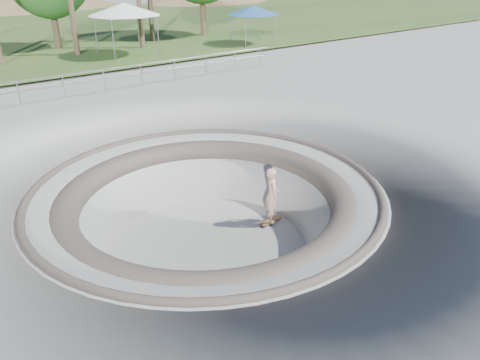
{
  "coord_description": "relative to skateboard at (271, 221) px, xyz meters",
  "views": [
    {
      "loc": [
        -6.62,
        -10.28,
        6.05
      ],
      "look_at": [
        1.28,
        0.04,
        -0.1
      ],
      "focal_mm": 35.0,
      "sensor_mm": 36.0,
      "label": 1
    }
  ],
  "objects": [
    {
      "name": "skate_bowl",
      "position": [
        -2.39,
        0.21,
        -0.0
      ],
      "size": [
        14.0,
        14.0,
        4.1
      ],
      "color": "#9F9E9A",
      "rests_on": "ground"
    },
    {
      "name": "skateboard",
      "position": [
        0.0,
        0.0,
        0.0
      ],
      "size": [
        0.91,
        0.34,
        0.09
      ],
      "color": "olive",
      "rests_on": "ground"
    },
    {
      "name": "safety_railing",
      "position": [
        -2.39,
        12.21,
        2.52
      ],
      "size": [
        25.0,
        0.06,
        1.03
      ],
      "color": "gray",
      "rests_on": "ground"
    },
    {
      "name": "ground",
      "position": [
        -2.39,
        0.21,
        1.83
      ],
      "size": [
        180.0,
        180.0,
        0.0
      ],
      "primitive_type": "plane",
      "color": "#9F9E9A",
      "rests_on": "ground"
    },
    {
      "name": "skater",
      "position": [
        0.0,
        -0.0,
        0.97
      ],
      "size": [
        0.7,
        0.82,
        1.89
      ],
      "primitive_type": "imported",
      "rotation": [
        0.0,
        0.0,
        1.15
      ],
      "color": "#D5AA8A",
      "rests_on": "skateboard"
    },
    {
      "name": "canopy_blue",
      "position": [
        13.87,
        18.21,
        4.47
      ],
      "size": [
        5.26,
        5.26,
        2.71
      ],
      "color": "gray",
      "rests_on": "ground"
    },
    {
      "name": "canopy_white",
      "position": [
        4.38,
        19.67,
        4.97
      ],
      "size": [
        6.46,
        6.46,
        3.27
      ],
      "color": "gray",
      "rests_on": "ground"
    }
  ]
}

